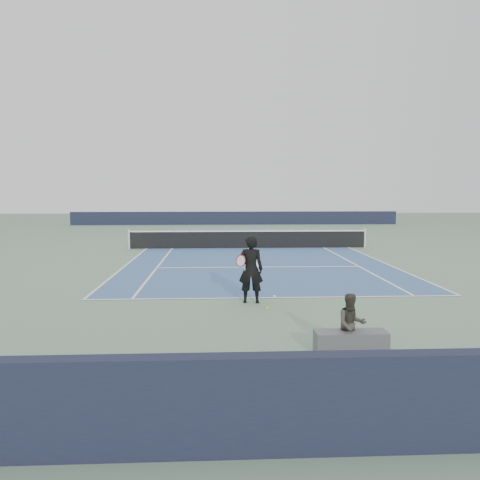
{
  "coord_description": "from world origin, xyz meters",
  "views": [
    {
      "loc": [
        -1.66,
        -25.09,
        3.09
      ],
      "look_at": [
        -0.75,
        -6.19,
        1.1
      ],
      "focal_mm": 35.0,
      "sensor_mm": 36.0,
      "label": 1
    }
  ],
  "objects_px": {
    "tennis_ball": "(267,308)",
    "spectator_bench": "(351,333)",
    "tennis_player": "(251,269)",
    "tennis_net": "(248,239)"
  },
  "relations": [
    {
      "from": "tennis_ball",
      "to": "spectator_bench",
      "type": "bearing_deg",
      "value": -70.18
    },
    {
      "from": "tennis_net",
      "to": "spectator_bench",
      "type": "relative_size",
      "value": 9.36
    },
    {
      "from": "tennis_ball",
      "to": "spectator_bench",
      "type": "relative_size",
      "value": 0.05
    },
    {
      "from": "spectator_bench",
      "to": "tennis_net",
      "type": "bearing_deg",
      "value": 92.97
    },
    {
      "from": "tennis_net",
      "to": "spectator_bench",
      "type": "distance_m",
      "value": 16.6
    },
    {
      "from": "tennis_net",
      "to": "tennis_player",
      "type": "xyz_separation_m",
      "value": [
        -0.75,
        -12.39,
        0.44
      ]
    },
    {
      "from": "tennis_player",
      "to": "tennis_ball",
      "type": "height_order",
      "value": "tennis_player"
    },
    {
      "from": "tennis_ball",
      "to": "tennis_player",
      "type": "bearing_deg",
      "value": 116.51
    },
    {
      "from": "tennis_net",
      "to": "spectator_bench",
      "type": "bearing_deg",
      "value": -87.03
    },
    {
      "from": "tennis_ball",
      "to": "spectator_bench",
      "type": "distance_m",
      "value": 3.66
    }
  ]
}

